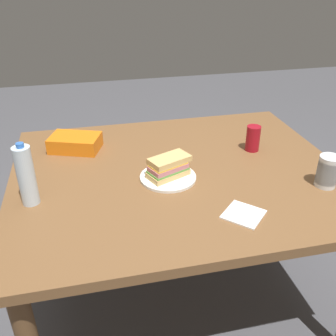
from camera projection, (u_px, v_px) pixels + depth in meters
ground_plane at (176, 291)px, 2.02m from camera, size 8.00×8.00×0.00m
dining_table at (178, 186)px, 1.70m from camera, size 1.42×1.16×0.73m
paper_plate at (168, 177)px, 1.60m from camera, size 0.24×0.24×0.01m
sandwich at (168, 167)px, 1.58m from camera, size 0.20×0.16×0.08m
soda_can_red at (253, 138)px, 1.80m from camera, size 0.07×0.07×0.12m
chip_bag at (75, 143)px, 1.82m from camera, size 0.27×0.22×0.07m
water_bottle_tall at (26, 176)px, 1.38m from camera, size 0.06×0.06×0.25m
plastic_cup_stack at (328, 171)px, 1.52m from camera, size 0.08×0.08×0.13m
paper_napkin at (244, 214)px, 1.37m from camera, size 0.18×0.18×0.01m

